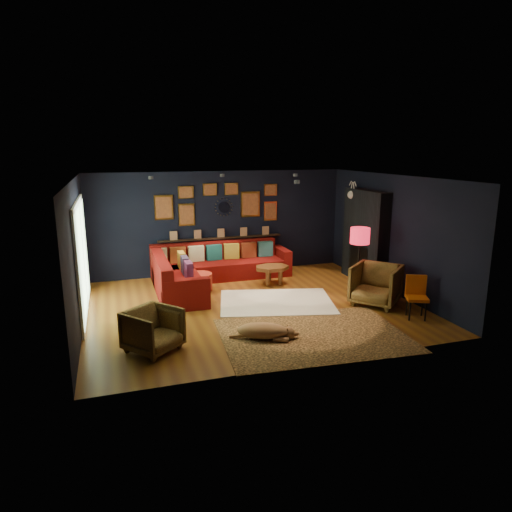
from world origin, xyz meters
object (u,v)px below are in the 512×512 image
object	(u,v)px
orange_chair	(416,293)
floor_lamp	(360,239)
armchair_left	(153,328)
dog	(263,328)
pouf	(199,282)
sectional	(205,271)
armchair_right	(376,283)
coffee_table	(272,269)
gold_stool	(146,327)

from	to	relation	value
orange_chair	floor_lamp	world-z (taller)	floor_lamp
armchair_left	dog	world-z (taller)	armchair_left
pouf	floor_lamp	size ratio (longest dim) A/B	0.39
sectional	dog	bearing A→B (deg)	-85.35
armchair_right	orange_chair	xyz separation A→B (m)	(0.33, -0.88, 0.01)
coffee_table	pouf	xyz separation A→B (m)	(-1.75, -0.02, -0.14)
dog	floor_lamp	bearing A→B (deg)	53.06
armchair_left	dog	distance (m)	1.80
orange_chair	floor_lamp	xyz separation A→B (m)	(-0.38, 1.51, 0.78)
pouf	armchair_right	xyz separation A→B (m)	(3.30, -1.96, 0.24)
sectional	coffee_table	xyz separation A→B (m)	(1.51, -0.50, 0.04)
coffee_table	orange_chair	xyz separation A→B (m)	(1.88, -2.86, 0.11)
gold_stool	orange_chair	size ratio (longest dim) A/B	0.59
dog	coffee_table	bearing A→B (deg)	89.97
pouf	dog	size ratio (longest dim) A/B	0.50
coffee_table	armchair_right	size ratio (longest dim) A/B	0.91
sectional	floor_lamp	size ratio (longest dim) A/B	2.27
armchair_left	gold_stool	distance (m)	0.46
dog	sectional	bearing A→B (deg)	117.11
dog	armchair_right	bearing A→B (deg)	41.98
orange_chair	armchair_right	bearing A→B (deg)	134.94
dog	armchair_left	bearing A→B (deg)	-160.93
pouf	armchair_left	xyz separation A→B (m)	(-1.27, -2.84, 0.16)
gold_stool	pouf	bearing A→B (deg)	60.79
orange_chair	dog	xyz separation A→B (m)	(-3.11, -0.11, -0.27)
armchair_left	floor_lamp	distance (m)	4.85
armchair_left	dog	bearing A→B (deg)	-42.63
pouf	armchair_right	bearing A→B (deg)	-30.68
armchair_right	floor_lamp	world-z (taller)	floor_lamp
pouf	armchair_right	size ratio (longest dim) A/B	0.64
floor_lamp	pouf	bearing A→B (deg)	157.73
armchair_right	floor_lamp	size ratio (longest dim) A/B	0.61
armchair_left	floor_lamp	world-z (taller)	floor_lamp
coffee_table	orange_chair	distance (m)	3.43
armchair_right	floor_lamp	xyz separation A→B (m)	(-0.05, 0.63, 0.80)
armchair_right	orange_chair	size ratio (longest dim) A/B	1.14
armchair_right	orange_chair	bearing A→B (deg)	-20.81
armchair_right	orange_chair	distance (m)	0.94
dog	pouf	bearing A→B (deg)	122.45
sectional	armchair_right	xyz separation A→B (m)	(3.06, -2.49, 0.14)
armchair_left	armchair_right	xyz separation A→B (m)	(4.57, 0.88, 0.08)
pouf	orange_chair	distance (m)	4.61
sectional	pouf	size ratio (longest dim) A/B	5.79
armchair_left	floor_lamp	bearing A→B (deg)	-20.80
coffee_table	orange_chair	size ratio (longest dim) A/B	1.04
armchair_right	dog	distance (m)	2.96
pouf	dog	bearing A→B (deg)	-80.01
gold_stool	coffee_table	bearing A→B (deg)	38.20
gold_stool	orange_chair	distance (m)	5.00
gold_stool	floor_lamp	distance (m)	4.83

